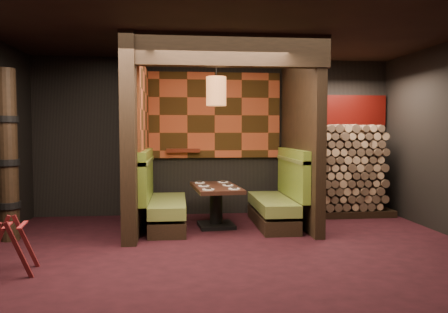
% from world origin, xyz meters
% --- Properties ---
extents(floor, '(6.50, 5.50, 0.02)m').
position_xyz_m(floor, '(0.00, 0.00, -0.01)').
color(floor, black).
rests_on(floor, ground).
extents(ceiling, '(6.50, 5.50, 0.02)m').
position_xyz_m(ceiling, '(0.00, 0.00, 2.86)').
color(ceiling, black).
rests_on(ceiling, ground).
extents(wall_back, '(6.50, 0.02, 2.85)m').
position_xyz_m(wall_back, '(0.00, 2.76, 1.43)').
color(wall_back, black).
rests_on(wall_back, ground).
extents(wall_front, '(6.50, 0.02, 2.85)m').
position_xyz_m(wall_front, '(0.00, -2.76, 1.43)').
color(wall_front, black).
rests_on(wall_front, ground).
extents(partition_left, '(0.20, 2.20, 2.85)m').
position_xyz_m(partition_left, '(-1.35, 1.65, 1.43)').
color(partition_left, black).
rests_on(partition_left, floor).
extents(partition_right, '(0.15, 2.10, 2.85)m').
position_xyz_m(partition_right, '(1.30, 1.70, 1.43)').
color(partition_right, black).
rests_on(partition_right, floor).
extents(header_beam, '(2.85, 0.18, 0.44)m').
position_xyz_m(header_beam, '(-0.02, 0.70, 2.63)').
color(header_beam, black).
rests_on(header_beam, partition_left).
extents(tapa_back_panel, '(2.40, 0.06, 1.55)m').
position_xyz_m(tapa_back_panel, '(-0.02, 2.71, 1.82)').
color(tapa_back_panel, '#A34223').
rests_on(tapa_back_panel, wall_back).
extents(tapa_side_panel, '(0.04, 1.85, 1.45)m').
position_xyz_m(tapa_side_panel, '(-1.23, 1.82, 1.85)').
color(tapa_side_panel, '#A34223').
rests_on(tapa_side_panel, partition_left).
extents(lacquer_shelf, '(0.60, 0.12, 0.07)m').
position_xyz_m(lacquer_shelf, '(-0.60, 2.65, 1.18)').
color(lacquer_shelf, '#561D10').
rests_on(lacquer_shelf, wall_back).
extents(booth_bench_left, '(0.68, 1.60, 1.14)m').
position_xyz_m(booth_bench_left, '(-0.96, 1.65, 0.40)').
color(booth_bench_left, black).
rests_on(booth_bench_left, floor).
extents(booth_bench_right, '(0.68, 1.60, 1.14)m').
position_xyz_m(booth_bench_right, '(0.93, 1.65, 0.40)').
color(booth_bench_right, black).
rests_on(booth_bench_right, floor).
extents(dining_table, '(0.80, 1.31, 0.66)m').
position_xyz_m(dining_table, '(-0.09, 1.63, 0.43)').
color(dining_table, black).
rests_on(dining_table, floor).
extents(place_settings, '(0.65, 1.07, 0.03)m').
position_xyz_m(place_settings, '(-0.09, 1.63, 0.67)').
color(place_settings, white).
rests_on(place_settings, dining_table).
extents(pendant_lamp, '(0.31, 0.31, 0.92)m').
position_xyz_m(pendant_lamp, '(-0.09, 1.58, 2.15)').
color(pendant_lamp, '#A36233').
rests_on(pendant_lamp, ceiling).
extents(luggage_rack, '(0.65, 0.49, 0.65)m').
position_xyz_m(luggage_rack, '(-2.52, -0.40, 0.32)').
color(luggage_rack, '#4C1113').
rests_on(luggage_rack, floor).
extents(totem_column, '(0.31, 0.31, 2.40)m').
position_xyz_m(totem_column, '(-3.05, 1.10, 1.19)').
color(totem_column, black).
rests_on(totem_column, floor).
extents(firewood_stack, '(1.73, 0.70, 1.64)m').
position_xyz_m(firewood_stack, '(2.29, 2.35, 0.82)').
color(firewood_stack, black).
rests_on(firewood_stack, floor).
extents(mosaic_header, '(1.83, 0.10, 0.56)m').
position_xyz_m(mosaic_header, '(2.29, 2.68, 1.92)').
color(mosaic_header, '#650C08').
rests_on(mosaic_header, wall_back).
extents(bay_front_post, '(0.08, 0.08, 2.85)m').
position_xyz_m(bay_front_post, '(1.39, 1.96, 1.43)').
color(bay_front_post, black).
rests_on(bay_front_post, floor).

